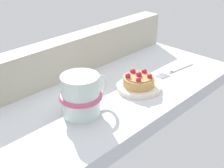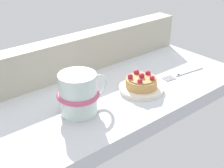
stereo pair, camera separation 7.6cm
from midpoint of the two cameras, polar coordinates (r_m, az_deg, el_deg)
ground_plane at (r=85.32cm, az=-2.83°, el=-1.98°), size 75.17×35.95×4.00cm
window_rail_back at (r=92.59cm, az=-9.40°, el=5.24°), size 73.67×5.92×10.94cm
dessert_plate at (r=83.51cm, az=2.24°, el=-0.67°), size 11.82×11.82×1.18cm
raspberry_tart at (r=82.56cm, az=2.26°, el=0.63°), size 8.31×8.31×3.90cm
coffee_mug at (r=71.52cm, az=-8.64°, el=-2.14°), size 13.44×9.92×9.87cm
dessert_fork at (r=95.14cm, az=9.24°, el=2.47°), size 15.43×3.45×0.60cm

